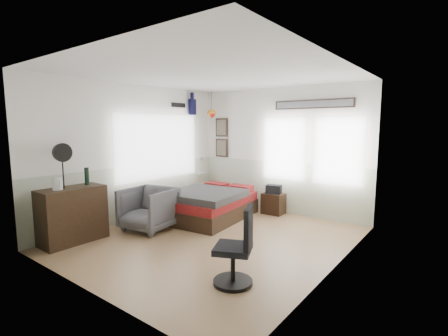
{
  "coord_description": "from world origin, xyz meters",
  "views": [
    {
      "loc": [
        3.32,
        -4.11,
        1.88
      ],
      "look_at": [
        -0.1,
        0.4,
        1.15
      ],
      "focal_mm": 26.0,
      "sensor_mm": 36.0,
      "label": 1
    }
  ],
  "objects": [
    {
      "name": "room_shell",
      "position": [
        -0.08,
        0.19,
        1.61
      ],
      "size": [
        4.02,
        4.52,
        2.71
      ],
      "color": "white",
      "rests_on": "ground_plane"
    },
    {
      "name": "kettle",
      "position": [
        -1.72,
        -1.74,
        1.0
      ],
      "size": [
        0.17,
        0.15,
        0.19
      ],
      "rotation": [
        0.0,
        0.0,
        -0.07
      ],
      "color": "silver",
      "rests_on": "dresser"
    },
    {
      "name": "armchair",
      "position": [
        -1.25,
        -0.36,
        0.39
      ],
      "size": [
        0.94,
        0.96,
        0.78
      ],
      "primitive_type": "imported",
      "rotation": [
        0.0,
        0.0,
        0.14
      ],
      "color": "#545454",
      "rests_on": "ground_plane"
    },
    {
      "name": "black_bag",
      "position": [
        0.04,
        1.99,
        0.54
      ],
      "size": [
        0.35,
        0.27,
        0.19
      ],
      "primitive_type": "cube",
      "rotation": [
        0.0,
        0.0,
        0.24
      ],
      "color": "black",
      "rests_on": "nightstand"
    },
    {
      "name": "bottle",
      "position": [
        -1.78,
        -1.21,
        1.05
      ],
      "size": [
        0.07,
        0.07,
        0.29
      ],
      "primitive_type": "cylinder",
      "color": "black",
      "rests_on": "dresser"
    },
    {
      "name": "ground_plane",
      "position": [
        0.0,
        0.0,
        -0.01
      ],
      "size": [
        4.0,
        4.5,
        0.01
      ],
      "primitive_type": "cube",
      "color": "tan"
    },
    {
      "name": "bed",
      "position": [
        -0.84,
        0.89,
        0.29
      ],
      "size": [
        1.5,
        1.99,
        0.6
      ],
      "rotation": [
        0.0,
        0.0,
        0.11
      ],
      "color": "#322013",
      "rests_on": "ground_plane"
    },
    {
      "name": "task_chair",
      "position": [
        1.23,
        -1.08,
        0.39
      ],
      "size": [
        0.56,
        0.56,
        0.96
      ],
      "rotation": [
        0.0,
        0.0,
        0.42
      ],
      "color": "black",
      "rests_on": "ground_plane"
    },
    {
      "name": "wall_decor",
      "position": [
        -1.1,
        1.96,
        2.1
      ],
      "size": [
        3.55,
        1.32,
        1.44
      ],
      "color": "#2D2116",
      "rests_on": "room_shell"
    },
    {
      "name": "dresser",
      "position": [
        -1.74,
        -1.51,
        0.45
      ],
      "size": [
        0.48,
        1.0,
        0.9
      ],
      "primitive_type": "cube",
      "color": "#322013",
      "rests_on": "ground_plane"
    },
    {
      "name": "stand_fan",
      "position": [
        -1.74,
        -1.62,
        1.46
      ],
      "size": [
        0.08,
        0.3,
        0.72
      ],
      "rotation": [
        0.0,
        0.0,
        -0.02
      ],
      "color": "black",
      "rests_on": "dresser"
    },
    {
      "name": "nightstand",
      "position": [
        0.04,
        1.99,
        0.22
      ],
      "size": [
        0.46,
        0.37,
        0.44
      ],
      "primitive_type": "cube",
      "rotation": [
        0.0,
        0.0,
        0.03
      ],
      "color": "#322013",
      "rests_on": "ground_plane"
    }
  ]
}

